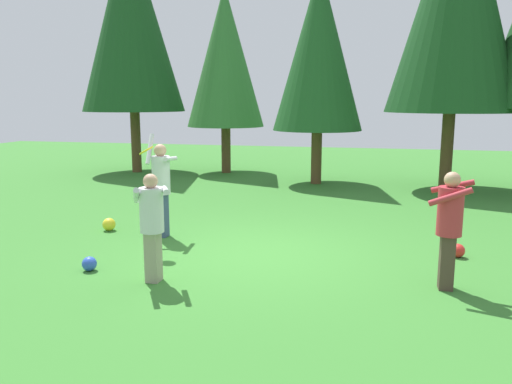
{
  "coord_description": "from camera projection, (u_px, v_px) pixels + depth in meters",
  "views": [
    {
      "loc": [
        1.82,
        -8.12,
        2.59
      ],
      "look_at": [
        -0.06,
        0.11,
        1.05
      ],
      "focal_mm": 35.62,
      "sensor_mm": 36.0,
      "label": 1
    }
  ],
  "objects": [
    {
      "name": "ball_yellow",
      "position": [
        109.0,
        224.0,
        10.16
      ],
      "size": [
        0.26,
        0.26,
        0.26
      ],
      "primitive_type": "sphere",
      "color": "yellow",
      "rests_on": "ground_plane"
    },
    {
      "name": "person_bystander",
      "position": [
        450.0,
        221.0,
        6.88
      ],
      "size": [
        0.64,
        0.58,
        1.64
      ],
      "rotation": [
        0.0,
        0.0,
        2.95
      ],
      "color": "#4C382D",
      "rests_on": "ground_plane"
    },
    {
      "name": "person_thrower",
      "position": [
        161.0,
        182.0,
        9.56
      ],
      "size": [
        0.52,
        0.62,
        1.96
      ],
      "rotation": [
        0.0,
        0.0,
        -1.48
      ],
      "color": "#38476B",
      "rests_on": "ground_plane"
    },
    {
      "name": "frisbee",
      "position": [
        146.0,
        150.0,
        8.72
      ],
      "size": [
        0.32,
        0.33,
        0.15
      ],
      "color": "yellow"
    },
    {
      "name": "ball_blue",
      "position": [
        89.0,
        264.0,
        7.78
      ],
      "size": [
        0.22,
        0.22,
        0.22
      ],
      "primitive_type": "sphere",
      "color": "blue",
      "rests_on": "ground_plane"
    },
    {
      "name": "person_catcher",
      "position": [
        152.0,
        219.0,
        7.19
      ],
      "size": [
        0.67,
        0.69,
        1.57
      ],
      "rotation": [
        0.0,
        0.0,
        2.03
      ],
      "color": "gray",
      "rests_on": "ground_plane"
    },
    {
      "name": "tree_far_left",
      "position": [
        131.0,
        19.0,
        17.54
      ],
      "size": [
        3.57,
        3.57,
        8.53
      ],
      "color": "brown",
      "rests_on": "ground_plane"
    },
    {
      "name": "tree_center",
      "position": [
        319.0,
        50.0,
        15.21
      ],
      "size": [
        2.72,
        2.72,
        6.5
      ],
      "color": "brown",
      "rests_on": "ground_plane"
    },
    {
      "name": "ground_plane",
      "position": [
        258.0,
        254.0,
        8.66
      ],
      "size": [
        40.0,
        40.0,
        0.0
      ],
      "primitive_type": "plane",
      "color": "#387A2D"
    },
    {
      "name": "tree_left",
      "position": [
        225.0,
        57.0,
        17.6
      ],
      "size": [
        2.7,
        2.7,
        6.46
      ],
      "color": "brown",
      "rests_on": "ground_plane"
    },
    {
      "name": "ball_red",
      "position": [
        458.0,
        251.0,
        8.44
      ],
      "size": [
        0.23,
        0.23,
        0.23
      ],
      "primitive_type": "sphere",
      "color": "red",
      "rests_on": "ground_plane"
    }
  ]
}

